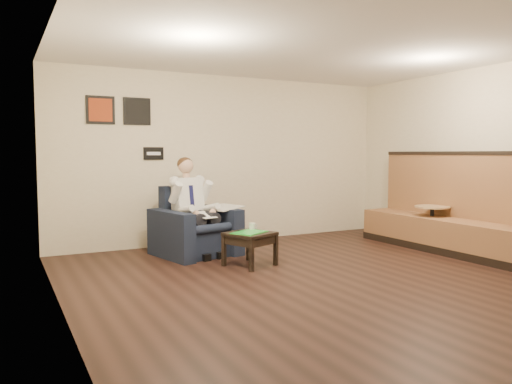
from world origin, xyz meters
name	(u,v)px	position (x,y,z in m)	size (l,w,h in m)	color
ground	(332,279)	(0.00, 0.00, 0.00)	(6.00, 6.00, 0.00)	black
wall_back	(228,159)	(0.00, 3.00, 1.40)	(6.00, 0.02, 2.80)	#F0E5C5
wall_left	(61,165)	(-3.00, 0.00, 1.40)	(0.02, 6.00, 2.80)	#F0E5C5
wall_right	(502,160)	(3.00, 0.00, 1.40)	(0.02, 6.00, 2.80)	#F0E5C5
ceiling	(335,40)	(0.00, 0.00, 2.80)	(6.00, 6.00, 0.02)	white
seating_sign	(154,153)	(-1.30, 2.98, 1.50)	(0.32, 0.02, 0.20)	black
art_print_left	(100,110)	(-2.10, 2.98, 2.15)	(0.42, 0.03, 0.42)	#A13513
art_print_right	(137,111)	(-1.55, 2.98, 2.15)	(0.42, 0.03, 0.42)	black
armchair	(195,221)	(-0.93, 2.12, 0.50)	(1.04, 1.04, 1.01)	black
seated_man	(200,209)	(-0.90, 1.99, 0.69)	(0.66, 0.99, 1.38)	silver
lap_papers	(205,215)	(-0.88, 1.88, 0.62)	(0.23, 0.33, 0.01)	white
newspaper	(223,207)	(-0.50, 2.10, 0.69)	(0.44, 0.55, 0.01)	silver
side_table	(250,249)	(-0.54, 1.11, 0.23)	(0.55, 0.55, 0.45)	black
green_folder	(249,232)	(-0.56, 1.08, 0.46)	(0.45, 0.32, 0.01)	green
coffee_mug	(252,226)	(-0.42, 1.28, 0.50)	(0.08, 0.08, 0.10)	white
smartphone	(244,230)	(-0.55, 1.27, 0.46)	(0.14, 0.07, 0.01)	black
banquette	(444,202)	(2.59, 0.66, 0.75)	(0.70, 2.94, 1.51)	brown
cafe_table	(432,227)	(2.60, 0.91, 0.33)	(0.54, 0.54, 0.67)	tan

